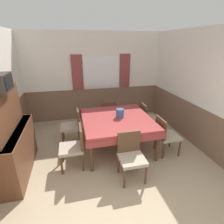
# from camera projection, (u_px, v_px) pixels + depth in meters

# --- Properties ---
(wall_back) EXTENTS (4.48, 0.10, 2.60)m
(wall_back) POSITION_uv_depth(u_px,v_px,m) (95.00, 77.00, 5.31)
(wall_back) COLOR white
(wall_back) RESTS_ON ground_plane
(wall_right) EXTENTS (0.05, 4.48, 2.60)m
(wall_right) POSITION_uv_depth(u_px,v_px,m) (199.00, 90.00, 3.88)
(wall_right) COLOR white
(wall_right) RESTS_ON ground_plane
(dining_table) EXTENTS (1.52, 1.59, 0.74)m
(dining_table) POSITION_uv_depth(u_px,v_px,m) (117.00, 122.00, 3.89)
(dining_table) COLOR #9E3838
(dining_table) RESTS_ON ground_plane
(chair_head_window) EXTENTS (0.44, 0.44, 0.85)m
(chair_head_window) POSITION_uv_depth(u_px,v_px,m) (108.00, 113.00, 4.85)
(chair_head_window) COLOR brown
(chair_head_window) RESTS_ON ground_plane
(chair_right_near) EXTENTS (0.44, 0.44, 0.85)m
(chair_right_near) POSITION_uv_depth(u_px,v_px,m) (166.00, 134.00, 3.73)
(chair_right_near) COLOR brown
(chair_right_near) RESTS_ON ground_plane
(chair_left_near) EXTENTS (0.44, 0.44, 0.85)m
(chair_left_near) POSITION_uv_depth(u_px,v_px,m) (74.00, 146.00, 3.32)
(chair_left_near) COLOR brown
(chair_left_near) RESTS_ON ground_plane
(chair_head_near) EXTENTS (0.44, 0.44, 0.85)m
(chair_head_near) POSITION_uv_depth(u_px,v_px,m) (131.00, 155.00, 3.06)
(chair_head_near) COLOR brown
(chair_head_near) RESTS_ON ground_plane
(chair_left_far) EXTENTS (0.44, 0.44, 0.85)m
(chair_left_far) POSITION_uv_depth(u_px,v_px,m) (73.00, 124.00, 4.18)
(chair_left_far) COLOR brown
(chair_left_far) RESTS_ON ground_plane
(chair_right_far) EXTENTS (0.44, 0.44, 0.85)m
(chair_right_far) POSITION_uv_depth(u_px,v_px,m) (147.00, 117.00, 4.58)
(chair_right_far) COLOR brown
(chair_right_far) RESTS_ON ground_plane
(sideboard) EXTENTS (0.46, 1.45, 1.59)m
(sideboard) POSITION_uv_depth(u_px,v_px,m) (11.00, 141.00, 3.08)
(sideboard) COLOR brown
(sideboard) RESTS_ON ground_plane
(vase) EXTENTS (0.17, 0.17, 0.19)m
(vase) POSITION_uv_depth(u_px,v_px,m) (120.00, 113.00, 3.86)
(vase) COLOR #335684
(vase) RESTS_ON dining_table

